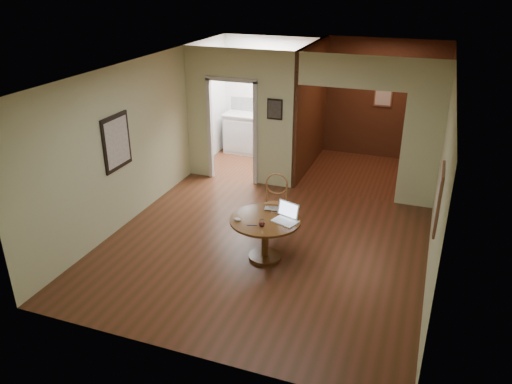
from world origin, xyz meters
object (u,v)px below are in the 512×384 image
(dining_table, at_px, (265,229))
(closed_laptop, at_px, (276,210))
(chair, at_px, (276,200))
(open_laptop, at_px, (286,216))

(dining_table, bearing_deg, closed_laptop, 78.01)
(chair, distance_m, closed_laptop, 0.69)
(chair, bearing_deg, open_laptop, -70.38)
(open_laptop, relative_size, closed_laptop, 1.20)
(chair, height_order, open_laptop, chair)
(dining_table, distance_m, chair, 0.95)
(dining_table, relative_size, chair, 1.09)
(dining_table, bearing_deg, open_laptop, 14.95)
(dining_table, relative_size, closed_laptop, 3.02)
(dining_table, xyz_separation_m, open_laptop, (0.30, 0.08, 0.24))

